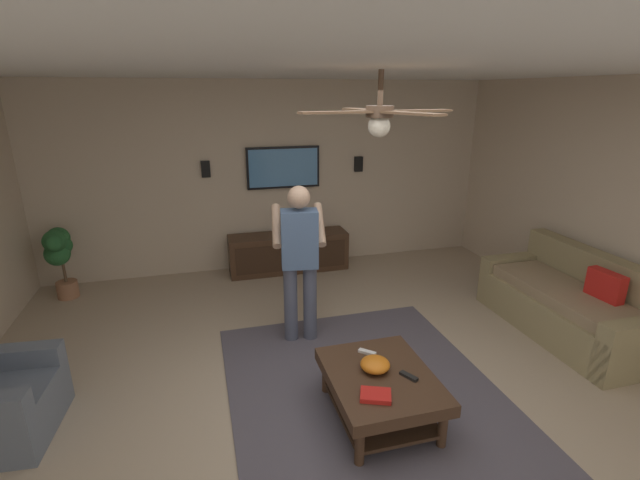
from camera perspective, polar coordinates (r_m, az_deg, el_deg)
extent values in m
plane|color=tan|center=(4.07, 2.97, -19.49)|extent=(7.92, 7.92, 0.00)
cube|color=#C6B299|center=(6.59, -6.04, 7.95)|extent=(0.10, 6.59, 2.66)
cube|color=white|center=(3.23, 3.81, 22.02)|extent=(6.80, 6.59, 0.10)
cube|color=#514C56|center=(4.07, 6.27, -19.47)|extent=(3.01, 2.30, 0.01)
cube|color=#93845B|center=(5.58, 28.40, -8.25)|extent=(1.90, 0.84, 0.42)
cube|color=#93845B|center=(5.66, 31.57, -3.64)|extent=(1.90, 0.20, 0.45)
cube|color=#93845B|center=(6.13, 23.12, -4.36)|extent=(0.18, 0.84, 0.58)
cube|color=#93845B|center=(5.05, 35.20, -11.23)|extent=(0.18, 0.84, 0.58)
cube|color=#937B5C|center=(5.42, 28.21, -5.83)|extent=(1.50, 0.60, 0.12)
cube|color=red|center=(5.29, 32.28, -5.24)|extent=(0.37, 0.15, 0.36)
cube|color=slate|center=(4.56, -34.25, -14.24)|extent=(0.23, 0.81, 0.56)
cube|color=#422B1C|center=(3.72, 7.62, -17.05)|extent=(1.00, 0.80, 0.10)
cylinder|color=#422B1C|center=(4.26, 9.38, -15.35)|extent=(0.07, 0.07, 0.30)
cylinder|color=#422B1C|center=(4.07, 0.77, -16.87)|extent=(0.07, 0.07, 0.30)
cylinder|color=#422B1C|center=(3.67, 15.18, -22.09)|extent=(0.07, 0.07, 0.30)
cylinder|color=#422B1C|center=(3.45, 5.02, -24.57)|extent=(0.07, 0.07, 0.30)
cube|color=#382417|center=(3.87, 7.46, -20.07)|extent=(0.88, 0.68, 0.03)
cube|color=#422B1C|center=(6.57, -3.99, -1.54)|extent=(0.44, 1.70, 0.55)
cube|color=#352216|center=(6.37, -3.59, -2.20)|extent=(0.01, 1.56, 0.39)
cube|color=black|center=(6.51, -4.65, 9.11)|extent=(0.05, 1.04, 0.59)
cube|color=#4A81BA|center=(6.48, -4.61, 9.07)|extent=(0.01, 0.98, 0.53)
cylinder|color=#4C5166|center=(4.72, -1.27, -7.92)|extent=(0.14, 0.14, 0.82)
cylinder|color=#4C5166|center=(4.71, -3.71, -8.02)|extent=(0.14, 0.14, 0.82)
cube|color=slate|center=(4.45, -2.61, 0.14)|extent=(0.27, 0.39, 0.58)
sphere|color=tan|center=(4.34, -2.69, 5.42)|extent=(0.22, 0.22, 0.22)
cylinder|color=tan|center=(4.62, -0.06, 1.99)|extent=(0.49, 0.16, 0.37)
cylinder|color=tan|center=(4.59, -5.52, 1.81)|extent=(0.49, 0.16, 0.37)
cube|color=white|center=(4.82, -2.92, 1.42)|extent=(0.05, 0.06, 0.16)
cylinder|color=#9E6B4C|center=(6.59, -29.23, -5.45)|extent=(0.25, 0.25, 0.21)
cylinder|color=brown|center=(6.49, -29.60, -3.18)|extent=(0.03, 0.03, 0.35)
sphere|color=#235B2D|center=(6.47, -30.23, -1.51)|extent=(0.30, 0.30, 0.30)
sphere|color=#235B2D|center=(6.48, -30.15, 0.19)|extent=(0.28, 0.28, 0.28)
sphere|color=#235B2D|center=(6.47, -29.68, -0.59)|extent=(0.22, 0.22, 0.22)
sphere|color=#235B2D|center=(6.26, -30.51, -0.33)|extent=(0.20, 0.20, 0.20)
sphere|color=#235B2D|center=(6.35, -30.51, -0.14)|extent=(0.27, 0.27, 0.27)
ellipsoid|color=orange|center=(3.70, 6.97, -15.32)|extent=(0.23, 0.23, 0.11)
cube|color=white|center=(3.92, 5.97, -13.90)|extent=(0.14, 0.14, 0.02)
cube|color=black|center=(3.68, 11.13, -16.50)|extent=(0.15, 0.11, 0.02)
cube|color=red|center=(3.45, 7.03, -18.87)|extent=(0.23, 0.26, 0.04)
sphere|color=red|center=(6.55, -0.98, 1.98)|extent=(0.22, 0.22, 0.22)
cube|color=black|center=(6.81, 4.88, 9.53)|extent=(0.06, 0.12, 0.22)
cube|color=black|center=(6.40, -14.23, 8.67)|extent=(0.06, 0.12, 0.22)
cylinder|color=#4C3828|center=(3.34, 7.65, 18.17)|extent=(0.04, 0.04, 0.28)
cylinder|color=#4C3828|center=(3.34, 7.54, 15.77)|extent=(0.20, 0.20, 0.08)
sphere|color=silver|center=(3.35, 7.47, 14.06)|extent=(0.16, 0.16, 0.16)
cube|color=brown|center=(3.63, 5.32, 16.03)|extent=(0.56, 0.14, 0.02)
cube|color=brown|center=(3.19, 2.35, 15.80)|extent=(0.19, 0.57, 0.02)
cube|color=brown|center=(3.09, 11.23, 15.41)|extent=(0.57, 0.25, 0.02)
cube|color=brown|center=(3.52, 12.15, 15.65)|extent=(0.21, 0.57, 0.02)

